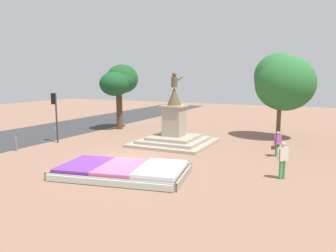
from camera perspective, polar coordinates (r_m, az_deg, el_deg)
name	(u,v)px	position (r m, az deg, el deg)	size (l,w,h in m)	color
ground_plane	(126,161)	(19.03, -7.28, -5.98)	(83.80, 83.80, 0.00)	#8C6651
flower_planter	(123,171)	(16.15, -7.80, -7.72)	(6.84, 4.63, 0.56)	#38281C
statue_monument	(174,132)	(23.33, 1.08, -1.03)	(5.27, 5.27, 5.09)	#9E937F
traffic_light_mid_block	(55,109)	(25.04, -19.08, 2.87)	(0.41, 0.29, 3.61)	#2D2D33
pedestrian_with_handbag	(277,143)	(20.71, 18.51, -2.76)	(0.53, 0.61, 1.54)	#338C4C
pedestrian_near_planter	(283,158)	(16.21, 19.34, -5.20)	(0.47, 0.41, 1.77)	#338C4C
kerb_bollard_mid_b	(16,143)	(23.28, -24.95, -2.76)	(0.11, 0.11, 0.99)	slate
park_tree_far_left	(120,82)	(30.24, -8.44, 7.66)	(2.92, 3.90, 5.91)	#4C3823
park_tree_far_right	(282,81)	(26.64, 19.27, 7.44)	(4.63, 4.06, 6.59)	brown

